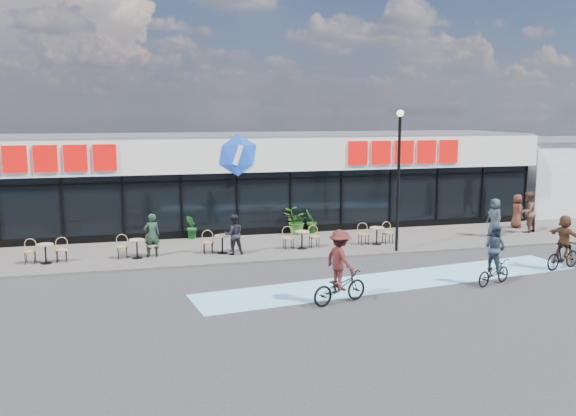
% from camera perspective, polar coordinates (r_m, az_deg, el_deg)
% --- Properties ---
extents(ground, '(120.00, 120.00, 0.00)m').
position_cam_1_polar(ground, '(21.33, -1.52, -6.49)').
color(ground, '#28282B').
rests_on(ground, ground).
extents(sidewalk, '(44.00, 5.00, 0.10)m').
position_cam_1_polar(sidewalk, '(25.59, -3.78, -3.76)').
color(sidewalk, '#534D49').
rests_on(sidewalk, ground).
extents(bike_lane, '(14.17, 4.13, 0.01)m').
position_cam_1_polar(bike_lane, '(21.20, 10.08, -6.70)').
color(bike_lane, '#73B7DA').
rests_on(bike_lane, ground).
extents(building, '(30.60, 6.57, 4.75)m').
position_cam_1_polar(building, '(30.50, -5.72, 2.64)').
color(building, black).
rests_on(building, ground).
extents(neighbour_building, '(9.20, 7.20, 4.11)m').
position_cam_1_polar(neighbour_building, '(40.07, 24.43, 2.99)').
color(neighbour_building, white).
rests_on(neighbour_building, ground).
extents(lamp_post, '(0.28, 0.28, 5.67)m').
position_cam_1_polar(lamp_post, '(24.71, 10.31, 3.60)').
color(lamp_post, black).
rests_on(lamp_post, sidewalk).
extents(bistro_set_1, '(1.54, 0.62, 0.90)m').
position_cam_1_polar(bistro_set_1, '(24.50, -21.72, -3.76)').
color(bistro_set_1, tan).
rests_on(bistro_set_1, sidewalk).
extents(bistro_set_2, '(1.54, 0.62, 0.90)m').
position_cam_1_polar(bistro_set_2, '(24.29, -13.96, -3.48)').
color(bistro_set_2, tan).
rests_on(bistro_set_2, sidewalk).
extents(bistro_set_3, '(1.54, 0.62, 0.90)m').
position_cam_1_polar(bistro_set_3, '(24.52, -6.21, -3.15)').
color(bistro_set_3, tan).
rests_on(bistro_set_3, sidewalk).
extents(bistro_set_4, '(1.54, 0.62, 0.90)m').
position_cam_1_polar(bistro_set_4, '(25.19, 1.26, -2.77)').
color(bistro_set_4, tan).
rests_on(bistro_set_4, sidewalk).
extents(bistro_set_5, '(1.54, 0.62, 0.90)m').
position_cam_1_polar(bistro_set_5, '(26.26, 8.23, -2.38)').
color(bistro_set_5, tan).
rests_on(bistro_set_5, sidewalk).
extents(potted_plant_left, '(0.48, 0.60, 1.07)m').
position_cam_1_polar(potted_plant_left, '(27.36, -8.99, -1.77)').
color(potted_plant_left, '#17531D').
rests_on(potted_plant_left, sidewalk).
extents(potted_plant_mid, '(1.24, 1.12, 1.23)m').
position_cam_1_polar(potted_plant_mid, '(28.04, 0.68, -1.23)').
color(potted_plant_mid, '#295E1B').
rests_on(potted_plant_mid, sidewalk).
extents(potted_plant_right, '(0.79, 0.78, 1.12)m').
position_cam_1_polar(potted_plant_right, '(28.34, 2.15, -1.24)').
color(potted_plant_right, '#205016').
rests_on(potted_plant_right, sidewalk).
extents(patron_left, '(0.69, 0.53, 1.69)m').
position_cam_1_polar(patron_left, '(24.31, -12.62, -2.48)').
color(patron_left, '#1B3023').
rests_on(patron_left, sidewalk).
extents(patron_right, '(0.81, 0.65, 1.61)m').
position_cam_1_polar(patron_right, '(24.15, -5.10, -2.48)').
color(patron_right, black).
rests_on(patron_right, sidewalk).
extents(pedestrian_a, '(0.67, 0.92, 1.73)m').
position_cam_1_polar(pedestrian_a, '(29.07, 18.77, -0.85)').
color(pedestrian_a, '#27323C').
rests_on(pedestrian_a, sidewalk).
extents(pedestrian_b, '(0.66, 0.88, 1.64)m').
position_cam_1_polar(pedestrian_b, '(31.61, 20.63, -0.27)').
color(pedestrian_b, '#452318').
rests_on(pedestrian_b, sidewalk).
extents(pedestrian_c, '(1.14, 1.03, 1.92)m').
position_cam_1_polar(pedestrian_c, '(30.58, 21.51, -0.35)').
color(pedestrian_c, brown).
rests_on(pedestrian_c, sidewalk).
extents(cyclist_a, '(1.71, 1.16, 2.04)m').
position_cam_1_polar(cyclist_a, '(21.34, 18.73, -4.68)').
color(cyclist_a, black).
rests_on(cyclist_a, ground).
extents(cyclist_b, '(1.78, 1.52, 2.01)m').
position_cam_1_polar(cyclist_b, '(24.30, 24.40, -3.17)').
color(cyclist_b, black).
rests_on(cyclist_b, ground).
extents(cyclist_c, '(2.03, 1.32, 2.25)m').
position_cam_1_polar(cyclist_c, '(18.32, 4.87, -6.06)').
color(cyclist_c, black).
rests_on(cyclist_c, ground).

